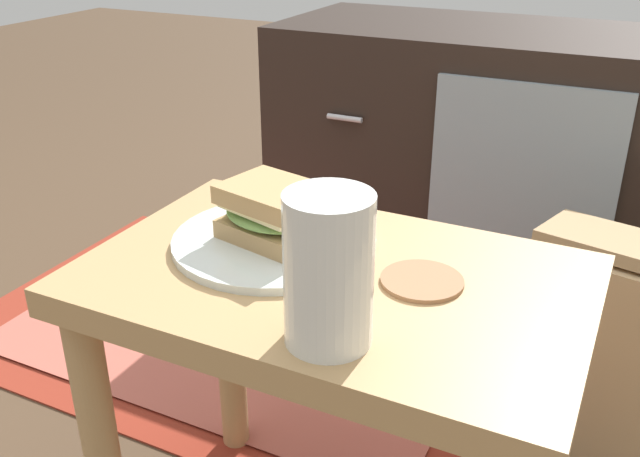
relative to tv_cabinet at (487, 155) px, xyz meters
The scene contains 8 objects.
side_table 0.95m from the tv_cabinet, 87.37° to the right, with size 0.56×0.36×0.46m.
tv_cabinet is the anchor object (origin of this frame).
area_rug 0.69m from the tv_cabinet, 125.91° to the right, with size 1.14×0.74×0.01m.
plate 0.94m from the tv_cabinet, 93.01° to the right, with size 0.24×0.24×0.01m, color silver.
sandwich_front 0.94m from the tv_cabinet, 93.01° to the right, with size 0.14×0.12×0.07m.
beer_glass 1.10m from the tv_cabinet, 84.88° to the right, with size 0.08×0.08×0.15m.
coaster 0.95m from the tv_cabinet, 81.36° to the right, with size 0.09×0.09×0.01m, color #996B47.
paper_bag 0.62m from the tv_cabinet, 58.47° to the right, with size 0.26×0.21×0.38m.
Camera 1 is at (0.29, -0.63, 0.84)m, focal length 39.57 mm.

